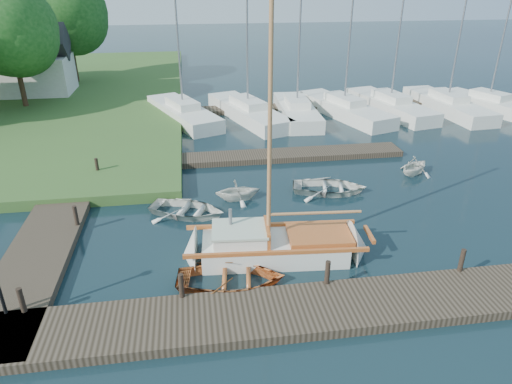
{
  "coord_description": "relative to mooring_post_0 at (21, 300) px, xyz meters",
  "views": [
    {
      "loc": [
        -2.42,
        -16.22,
        9.09
      ],
      "look_at": [
        0.0,
        0.0,
        1.2
      ],
      "focal_mm": 32.0,
      "sensor_mm": 36.0,
      "label": 1
    }
  ],
  "objects": [
    {
      "name": "marina_boat_2",
      "position": [
        12.41,
        18.82,
        -0.12
      ],
      "size": [
        2.57,
        7.84,
        11.51
      ],
      "rotation": [
        0.0,
        0.0,
        1.52
      ],
      "color": "white",
      "rests_on": "ground"
    },
    {
      "name": "tree_7",
      "position": [
        -4.5,
        31.05,
        5.5
      ],
      "size": [
        6.83,
        6.83,
        9.38
      ],
      "color": "#332114",
      "rests_on": "shore"
    },
    {
      "name": "sailboat",
      "position": [
        7.88,
        2.17,
        -0.36
      ],
      "size": [
        7.28,
        2.5,
        9.83
      ],
      "rotation": [
        0.0,
        0.0,
        -0.08
      ],
      "color": "white",
      "rests_on": "ground"
    },
    {
      "name": "marina_boat_5",
      "position": [
        23.56,
        18.83,
        -0.13
      ],
      "size": [
        2.86,
        8.9,
        11.08
      ],
      "rotation": [
        0.0,
        0.0,
        1.65
      ],
      "color": "white",
      "rests_on": "ground"
    },
    {
      "name": "marina_boat_4",
      "position": [
        19.41,
        19.3,
        -0.14
      ],
      "size": [
        3.86,
        8.9,
        9.82
      ],
      "rotation": [
        0.0,
        0.0,
        1.77
      ],
      "color": "white",
      "rests_on": "ground"
    },
    {
      "name": "marina_boat_6",
      "position": [
        26.63,
        18.58,
        -0.14
      ],
      "size": [
        4.71,
        7.55,
        9.7
      ],
      "rotation": [
        0.0,
        0.0,
        1.95
      ],
      "color": "white",
      "rests_on": "ground"
    },
    {
      "name": "mooring_post_5",
      "position": [
        0.5,
        10.0,
        0.0
      ],
      "size": [
        0.16,
        0.16,
        0.8
      ],
      "primitive_type": "cylinder",
      "color": "black",
      "rests_on": "left_dock"
    },
    {
      "name": "tender_a",
      "position": [
        4.72,
        5.74,
        -0.37
      ],
      "size": [
        3.83,
        3.37,
        0.66
      ],
      "primitive_type": "imported",
      "rotation": [
        0.0,
        0.0,
        1.15
      ],
      "color": "white",
      "rests_on": "ground"
    },
    {
      "name": "tender_b",
      "position": [
        6.96,
        6.83,
        -0.18
      ],
      "size": [
        2.08,
        1.83,
        1.04
      ],
      "primitive_type": "imported",
      "rotation": [
        0.0,
        0.0,
        1.63
      ],
      "color": "white",
      "rests_on": "ground"
    },
    {
      "name": "mooring_post_4",
      "position": [
        0.5,
        5.0,
        0.0
      ],
      "size": [
        0.16,
        0.16,
        0.8
      ],
      "primitive_type": "cylinder",
      "color": "black",
      "rests_on": "left_dock"
    },
    {
      "name": "mooring_post_3",
      "position": [
        13.5,
        0.0,
        0.0
      ],
      "size": [
        0.16,
        0.16,
        0.8
      ],
      "primitive_type": "cylinder",
      "color": "black",
      "rests_on": "near_dock"
    },
    {
      "name": "left_dock",
      "position": [
        -0.5,
        7.0,
        -0.55
      ],
      "size": [
        2.2,
        18.0,
        0.3
      ],
      "primitive_type": "cube",
      "color": "black",
      "rests_on": "ground"
    },
    {
      "name": "ground",
      "position": [
        7.5,
        5.0,
        -0.7
      ],
      "size": [
        160.0,
        160.0,
        0.0
      ],
      "primitive_type": "plane",
      "color": "black",
      "rests_on": "ground"
    },
    {
      "name": "near_dock",
      "position": [
        7.5,
        -1.0,
        -0.55
      ],
      "size": [
        18.0,
        2.2,
        0.3
      ],
      "primitive_type": "cube",
      "color": "black",
      "rests_on": "ground"
    },
    {
      "name": "marina_boat_1",
      "position": [
        9.04,
        19.14,
        -0.14
      ],
      "size": [
        4.99,
        9.25,
        9.67
      ],
      "rotation": [
        0.0,
        0.0,
        1.9
      ],
      "color": "white",
      "rests_on": "ground"
    },
    {
      "name": "mooring_post_1",
      "position": [
        4.5,
        0.0,
        0.0
      ],
      "size": [
        0.16,
        0.16,
        0.8
      ],
      "primitive_type": "cylinder",
      "color": "black",
      "rests_on": "near_dock"
    },
    {
      "name": "mooring_post_0",
      "position": [
        0.0,
        0.0,
        0.0
      ],
      "size": [
        0.16,
        0.16,
        0.8
      ],
      "primitive_type": "cylinder",
      "color": "black",
      "rests_on": "near_dock"
    },
    {
      "name": "far_dock",
      "position": [
        9.5,
        11.5,
        -0.55
      ],
      "size": [
        14.0,
        1.6,
        0.3
      ],
      "primitive_type": "cube",
      "color": "black",
      "rests_on": "ground"
    },
    {
      "name": "tree_3",
      "position": [
        -6.5,
        23.05,
        5.11
      ],
      "size": [
        6.41,
        6.38,
        8.74
      ],
      "color": "#332114",
      "rests_on": "shore"
    },
    {
      "name": "marina_boat_3",
      "position": [
        15.83,
        18.94,
        -0.13
      ],
      "size": [
        4.83,
        9.15,
        11.99
      ],
      "rotation": [
        0.0,
        0.0,
        1.88
      ],
      "color": "white",
      "rests_on": "ground"
    },
    {
      "name": "mooring_post_2",
      "position": [
        9.0,
        0.0,
        0.0
      ],
      "size": [
        0.16,
        0.16,
        0.8
      ],
      "primitive_type": "cylinder",
      "color": "black",
      "rests_on": "near_dock"
    },
    {
      "name": "dinghy",
      "position": [
        6.05,
        0.74,
        -0.34
      ],
      "size": [
        3.74,
        2.87,
        0.72
      ],
      "primitive_type": "imported",
      "rotation": [
        0.0,
        0.0,
        1.45
      ],
      "color": "#9C4318",
      "rests_on": "ground"
    },
    {
      "name": "house_c",
      "position": [
        -6.5,
        27.0,
        1.88
      ],
      "size": [
        5.25,
        4.0,
        5.28
      ],
      "color": "beige",
      "rests_on": "shore"
    },
    {
      "name": "tender_d",
      "position": [
        16.01,
        8.39,
        -0.17
      ],
      "size": [
        2.62,
        2.54,
        1.06
      ],
      "primitive_type": "imported",
      "rotation": [
        0.0,
        0.0,
        2.14
      ],
      "color": "white",
      "rests_on": "ground"
    },
    {
      "name": "marina_boat_0",
      "position": [
        4.64,
        19.56,
        -0.14
      ],
      "size": [
        5.22,
        8.64,
        10.39
      ],
      "rotation": [
        0.0,
        0.0,
        1.96
      ],
      "color": "white",
      "rests_on": "ground"
    },
    {
      "name": "pontoon",
      "position": [
        17.5,
        21.0,
        -0.55
      ],
      "size": [
        30.0,
        1.6,
        0.3
      ],
      "primitive_type": "cube",
      "color": "black",
      "rests_on": "ground"
    },
    {
      "name": "tender_c",
      "position": [
        11.19,
        6.95,
        -0.35
      ],
      "size": [
        3.8,
        3.09,
        0.69
      ],
      "primitive_type": "imported",
      "rotation": [
        0.0,
        0.0,
        1.34
      ],
      "color": "white",
      "rests_on": "ground"
    }
  ]
}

